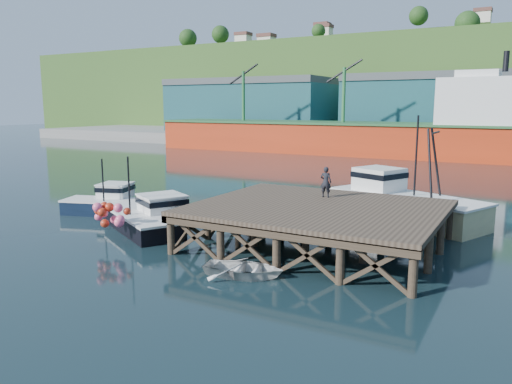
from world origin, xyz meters
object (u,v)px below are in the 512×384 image
Objects in this scene: trawler at (403,200)px; boat_navy at (110,202)px; dinghy at (244,268)px; dockworker at (326,182)px; boat_black at (147,217)px.

boat_navy is at bearing -133.79° from trawler.
boat_navy reaches higher than dinghy.
trawler is 6.44m from dockworker.
boat_black is at bearing 52.75° from dinghy.
boat_black reaches higher than dockworker.
boat_navy is 0.86× the size of boat_black.
boat_black is at bearing -41.79° from boat_navy.
dinghy is (-3.46, -13.62, -0.99)m from trawler.
boat_black reaches higher than boat_navy.
boat_black is 0.71× the size of trawler.
trawler is (12.34, 9.45, 0.55)m from boat_black.
trawler is (17.55, 7.12, 0.59)m from boat_navy.
dockworker is at bearing -15.28° from dinghy.
boat_black is (5.21, -2.33, 0.04)m from boat_navy.
boat_navy is at bearing -175.09° from boat_black.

